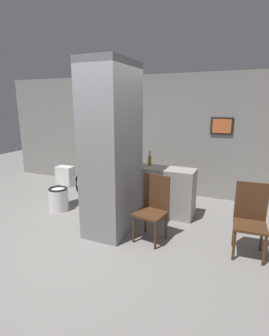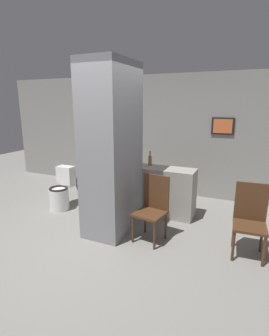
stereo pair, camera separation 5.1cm
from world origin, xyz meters
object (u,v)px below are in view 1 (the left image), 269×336
Objects in this scene: toilet at (61,192)px; chair_by_doorway at (250,217)px; chair_near_pillar at (153,206)px; bicycle at (112,188)px; bottle_tall at (150,160)px.

chair_by_doorway is at bearing -3.69° from toilet.
chair_near_pillar is 1.33m from chair_by_doorway.
chair_by_doorway is (3.34, -0.22, 0.18)m from toilet.
bicycle is at bearing 35.01° from toilet.
toilet is 2.06m from chair_near_pillar.
chair_by_doorway is 2.65m from bicycle.
bottle_tall is (1.58, 0.64, 0.63)m from toilet.
chair_by_doorway is at bearing 14.84° from chair_near_pillar.
toilet is 0.99m from bicycle.
chair_near_pillar is (2.01, -0.37, 0.18)m from toilet.
bicycle is at bearing 159.04° from chair_by_doorway.
bottle_tall is at bearing 22.06° from toilet.
chair_near_pillar is at bearing -66.55° from bottle_tall.
toilet is at bearing 172.54° from chair_by_doorway.
chair_by_doorway is at bearing -25.91° from bottle_tall.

